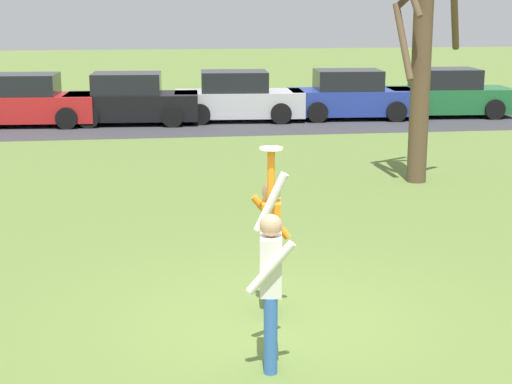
{
  "coord_description": "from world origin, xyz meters",
  "views": [
    {
      "loc": [
        -1.54,
        -9.17,
        3.71
      ],
      "look_at": [
        -0.13,
        0.6,
        1.45
      ],
      "focal_mm": 57.97,
      "sensor_mm": 36.0,
      "label": 1
    }
  ],
  "objects": [
    {
      "name": "ground_plane",
      "position": [
        0.0,
        0.0,
        0.0
      ],
      "size": [
        120.0,
        120.0,
        0.0
      ],
      "primitive_type": "plane",
      "color": "olive"
    },
    {
      "name": "person_catcher",
      "position": [
        -0.0,
        0.2,
        0.98
      ],
      "size": [
        0.49,
        0.57,
        2.08
      ],
      "rotation": [
        0.0,
        0.0,
        -1.73
      ],
      "color": "#3366B7",
      "rests_on": "ground_plane"
    },
    {
      "name": "person_defender",
      "position": [
        -0.25,
        -1.3,
        0.98
      ],
      "size": [
        0.5,
        0.59,
        2.04
      ],
      "rotation": [
        0.0,
        0.0,
        1.41
      ],
      "color": "#3366B7",
      "rests_on": "ground_plane"
    },
    {
      "name": "frisbee_disc",
      "position": [
        -0.04,
        -0.02,
        2.09
      ],
      "size": [
        0.27,
        0.27,
        0.02
      ],
      "primitive_type": "cylinder",
      "color": "white",
      "rests_on": "person_catcher"
    },
    {
      "name": "parked_car_red",
      "position": [
        -4.9,
        17.07,
        0.73
      ],
      "size": [
        4.21,
        2.25,
        1.59
      ],
      "rotation": [
        0.0,
        0.0,
        -0.07
      ],
      "color": "red",
      "rests_on": "ground_plane"
    },
    {
      "name": "parked_car_black",
      "position": [
        -1.72,
        17.0,
        0.73
      ],
      "size": [
        4.21,
        2.25,
        1.59
      ],
      "rotation": [
        0.0,
        0.0,
        -0.07
      ],
      "color": "black",
      "rests_on": "ground_plane"
    },
    {
      "name": "parked_car_silver",
      "position": [
        1.68,
        17.21,
        0.73
      ],
      "size": [
        4.21,
        2.25,
        1.59
      ],
      "rotation": [
        0.0,
        0.0,
        -0.07
      ],
      "color": "#BCBCC1",
      "rests_on": "ground_plane"
    },
    {
      "name": "parked_car_blue",
      "position": [
        5.41,
        17.17,
        0.73
      ],
      "size": [
        4.21,
        2.25,
        1.59
      ],
      "rotation": [
        0.0,
        0.0,
        -0.07
      ],
      "color": "#233893",
      "rests_on": "ground_plane"
    },
    {
      "name": "parked_car_green",
      "position": [
        8.75,
        17.24,
        0.73
      ],
      "size": [
        4.21,
        2.25,
        1.59
      ],
      "rotation": [
        0.0,
        0.0,
        -0.07
      ],
      "color": "#1E6633",
      "rests_on": "ground_plane"
    },
    {
      "name": "parking_strip",
      "position": [
        0.13,
        17.16,
        0.0
      ],
      "size": [
        26.89,
        6.4,
        0.01
      ],
      "primitive_type": "cube",
      "color": "#38383D",
      "rests_on": "ground_plane"
    },
    {
      "name": "bare_tree_tall",
      "position": [
        4.3,
        7.36,
        2.65
      ],
      "size": [
        1.48,
        1.73,
        5.26
      ],
      "color": "brown",
      "rests_on": "ground_plane"
    }
  ]
}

